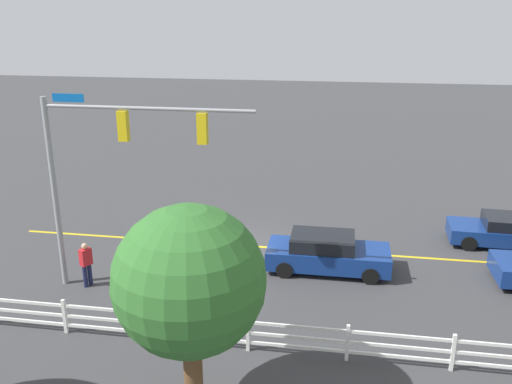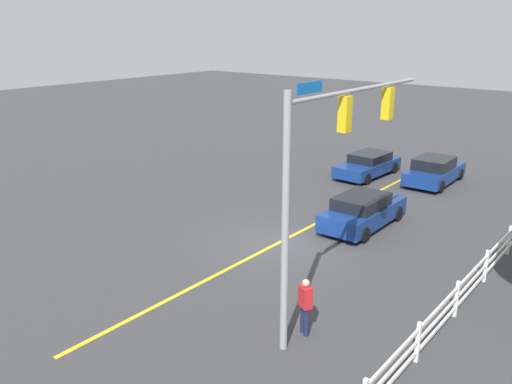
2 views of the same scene
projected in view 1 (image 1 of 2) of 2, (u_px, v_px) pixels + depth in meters
The scene contains 8 objects.
ground_plane at pixel (243, 246), 23.27m from camera, with size 120.00×120.00×0.00m, color #38383A.
lane_center_stripe at pixel (337, 252), 22.65m from camera, with size 28.00×0.16×0.01m, color gold.
signal_assembly at pixel (107, 156), 18.20m from camera, with size 7.26×0.38×7.01m.
car_1 at pixel (507, 231), 23.09m from camera, with size 4.72×2.13×1.33m.
car_2 at pixel (327, 253), 20.86m from camera, with size 4.69×2.01×1.46m.
pedestrian at pixel (86, 263), 19.57m from camera, with size 0.42×0.48×1.69m.
white_rail_fence at pixel (297, 337), 15.64m from camera, with size 26.10×0.10×1.15m.
tree_1 at pixel (189, 281), 12.41m from camera, with size 3.58×3.58×5.48m.
Camera 1 is at (-4.04, 20.99, 9.51)m, focal length 37.97 mm.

